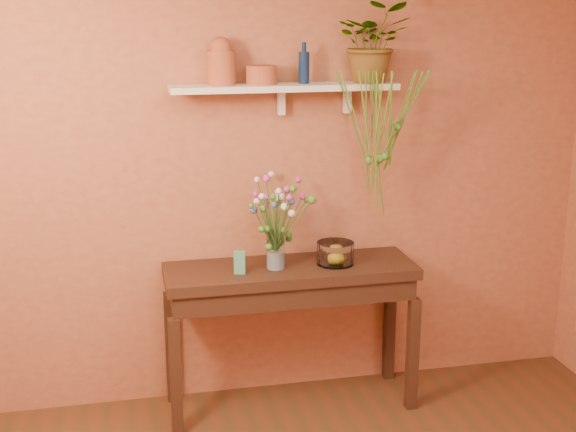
{
  "coord_description": "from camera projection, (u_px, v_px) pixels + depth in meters",
  "views": [
    {
      "loc": [
        -0.87,
        -2.42,
        2.34
      ],
      "look_at": [
        0.0,
        1.55,
        1.25
      ],
      "focal_mm": 47.84,
      "sensor_mm": 36.0,
      "label": 1
    }
  ],
  "objects": [
    {
      "name": "bouquet",
      "position": [
        277.0,
        207.0,
        4.36
      ],
      "size": [
        0.39,
        0.49,
        0.47
      ],
      "color": "#386B28",
      "rests_on": "glass_vase"
    },
    {
      "name": "terracotta_pot",
      "position": [
        261.0,
        75.0,
        4.3
      ],
      "size": [
        0.19,
        0.19,
        0.11
      ],
      "primitive_type": "cylinder",
      "rotation": [
        0.0,
        0.0,
        -0.08
      ],
      "color": "#A74E33",
      "rests_on": "wall_shelf"
    },
    {
      "name": "wall_shelf",
      "position": [
        286.0,
        88.0,
        4.35
      ],
      "size": [
        1.3,
        0.24,
        0.19
      ],
      "color": "white",
      "rests_on": "room"
    },
    {
      "name": "lemon",
      "position": [
        336.0,
        257.0,
        4.52
      ],
      "size": [
        0.07,
        0.07,
        0.07
      ],
      "primitive_type": "sphere",
      "color": "gold",
      "rests_on": "glass_bowl"
    },
    {
      "name": "carton",
      "position": [
        240.0,
        262.0,
        4.35
      ],
      "size": [
        0.07,
        0.06,
        0.13
      ],
      "primitive_type": "cube",
      "rotation": [
        0.0,
        0.0,
        -0.23
      ],
      "color": "teal",
      "rests_on": "sideboard"
    },
    {
      "name": "plant_fronds",
      "position": [
        382.0,
        135.0,
        4.38
      ],
      "size": [
        0.54,
        0.35,
        0.87
      ],
      "color": "#407927",
      "rests_on": "wall_shelf"
    },
    {
      "name": "sideboard",
      "position": [
        290.0,
        287.0,
        4.53
      ],
      "size": [
        1.47,
        0.47,
        0.89
      ],
      "color": "#3B2218",
      "rests_on": "ground"
    },
    {
      "name": "glass_bowl",
      "position": [
        335.0,
        254.0,
        4.52
      ],
      "size": [
        0.22,
        0.22,
        0.13
      ],
      "color": "white",
      "rests_on": "sideboard"
    },
    {
      "name": "glass_vase",
      "position": [
        276.0,
        253.0,
        4.43
      ],
      "size": [
        0.11,
        0.11,
        0.22
      ],
      "color": "white",
      "rests_on": "sideboard"
    },
    {
      "name": "room",
      "position": [
        381.0,
        299.0,
        2.72
      ],
      "size": [
        4.04,
        4.04,
        2.7
      ],
      "color": "#542E18",
      "rests_on": "ground"
    },
    {
      "name": "terracotta_jug",
      "position": [
        221.0,
        62.0,
        4.26
      ],
      "size": [
        0.19,
        0.19,
        0.26
      ],
      "color": "#A74E33",
      "rests_on": "wall_shelf"
    },
    {
      "name": "spider_plant",
      "position": [
        373.0,
        42.0,
        4.39
      ],
      "size": [
        0.48,
        0.44,
        0.45
      ],
      "primitive_type": "imported",
      "rotation": [
        0.0,
        0.0,
        -0.22
      ],
      "color": "#407927",
      "rests_on": "wall_shelf"
    },
    {
      "name": "blue_bottle",
      "position": [
        304.0,
        67.0,
        4.35
      ],
      "size": [
        0.08,
        0.08,
        0.23
      ],
      "color": "#0D2046",
      "rests_on": "wall_shelf"
    }
  ]
}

